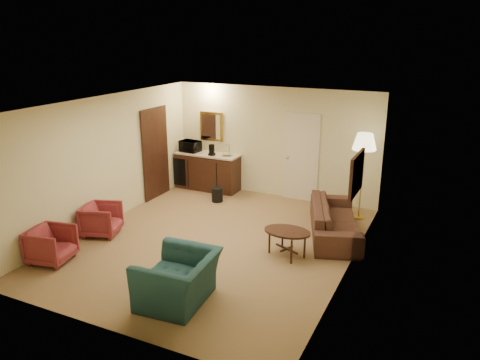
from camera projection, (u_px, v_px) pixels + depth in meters
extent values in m
plane|color=olive|center=(214.00, 242.00, 8.80)|extent=(6.00, 6.00, 0.00)
cube|color=beige|center=(274.00, 142.00, 11.00)|extent=(5.00, 0.02, 2.60)
cube|color=beige|center=(104.00, 161.00, 9.43)|extent=(0.02, 6.00, 2.60)
cube|color=beige|center=(352.00, 196.00, 7.39)|extent=(0.02, 6.00, 2.60)
cube|color=white|center=(212.00, 104.00, 8.02)|extent=(5.00, 6.00, 0.02)
cube|color=beige|center=(302.00, 157.00, 10.77)|extent=(0.82, 0.06, 2.05)
cube|color=black|center=(155.00, 154.00, 10.96)|extent=(0.06, 0.98, 2.10)
cube|color=gold|center=(212.00, 126.00, 11.57)|extent=(0.62, 0.04, 0.72)
cube|color=#321B10|center=(356.00, 174.00, 7.68)|extent=(0.06, 0.90, 0.70)
cube|color=#351B11|center=(208.00, 171.00, 11.68)|extent=(1.64, 0.58, 0.92)
imported|color=black|center=(335.00, 214.00, 9.00)|extent=(1.32, 2.29, 0.86)
imported|color=#1C4346|center=(178.00, 272.00, 6.71)|extent=(0.82, 1.18, 0.98)
imported|color=#983135|center=(101.00, 218.00, 9.05)|extent=(0.81, 0.83, 0.68)
imported|color=#983135|center=(51.00, 243.00, 7.97)|extent=(0.74, 0.78, 0.68)
cube|color=#321B10|center=(287.00, 243.00, 8.22)|extent=(0.99, 0.85, 0.48)
cube|color=#BB933E|center=(362.00, 176.00, 9.70)|extent=(0.58, 0.58, 1.84)
cylinder|color=black|center=(217.00, 195.00, 10.89)|extent=(0.35, 0.35, 0.33)
imported|color=black|center=(190.00, 145.00, 11.68)|extent=(0.53, 0.33, 0.34)
cylinder|color=black|center=(212.00, 150.00, 11.33)|extent=(0.15, 0.15, 0.27)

